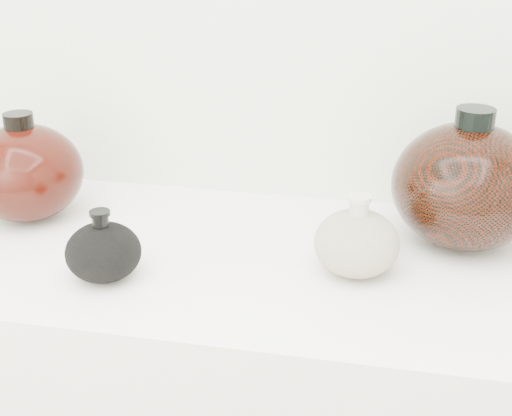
% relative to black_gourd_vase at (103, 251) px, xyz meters
% --- Properties ---
extents(black_gourd_vase, '(0.14, 0.14, 0.11)m').
position_rel_black_gourd_vase_xyz_m(black_gourd_vase, '(0.00, 0.00, 0.00)').
color(black_gourd_vase, black).
rests_on(black_gourd_vase, display_counter).
extents(cream_gourd_vase, '(0.15, 0.15, 0.12)m').
position_rel_black_gourd_vase_xyz_m(cream_gourd_vase, '(0.36, 0.09, 0.01)').
color(cream_gourd_vase, beige).
rests_on(cream_gourd_vase, display_counter).
extents(left_round_pot, '(0.21, 0.21, 0.19)m').
position_rel_black_gourd_vase_xyz_m(left_round_pot, '(-0.21, 0.18, 0.04)').
color(left_round_pot, black).
rests_on(left_round_pot, display_counter).
extents(right_round_pot, '(0.30, 0.30, 0.22)m').
position_rel_black_gourd_vase_xyz_m(right_round_pot, '(0.52, 0.22, 0.06)').
color(right_round_pot, black).
rests_on(right_round_pot, display_counter).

